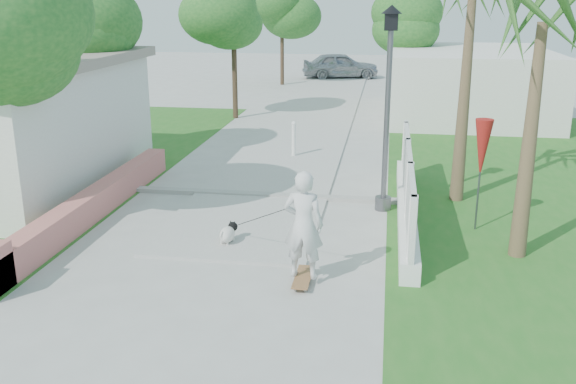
% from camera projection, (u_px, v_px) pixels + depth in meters
% --- Properties ---
extents(ground, '(90.00, 90.00, 0.00)m').
position_uv_depth(ground, '(183.00, 315.00, 9.68)').
color(ground, '#B7B7B2').
rests_on(ground, ground).
extents(path_strip, '(3.20, 36.00, 0.06)m').
position_uv_depth(path_strip, '(322.00, 103.00, 28.56)').
color(path_strip, '#B7B7B2').
rests_on(path_strip, ground).
extents(curb, '(6.50, 0.25, 0.10)m').
position_uv_depth(curb, '(261.00, 195.00, 15.33)').
color(curb, '#999993').
rests_on(curb, ground).
extents(grass_left, '(8.00, 20.00, 0.01)m').
position_uv_depth(grass_left, '(34.00, 164.00, 18.27)').
color(grass_left, '#256720').
rests_on(grass_left, ground).
extents(grass_right, '(8.00, 20.00, 0.01)m').
position_uv_depth(grass_right, '(548.00, 186.00, 16.20)').
color(grass_right, '#256720').
rests_on(grass_right, ground).
extents(pink_wall, '(0.45, 8.20, 0.80)m').
position_uv_depth(pink_wall, '(84.00, 210.00, 13.43)').
color(pink_wall, '#C27163').
rests_on(pink_wall, ground).
extents(lattice_fence, '(0.35, 7.00, 1.50)m').
position_uv_depth(lattice_fence, '(407.00, 194.00, 13.74)').
color(lattice_fence, white).
rests_on(lattice_fence, ground).
extents(building_right, '(6.00, 8.00, 2.60)m').
position_uv_depth(building_right, '(468.00, 83.00, 25.41)').
color(building_right, silver).
rests_on(building_right, ground).
extents(street_lamp, '(0.44, 0.44, 4.44)m').
position_uv_depth(street_lamp, '(388.00, 102.00, 13.73)').
color(street_lamp, '#59595E').
rests_on(street_lamp, ground).
extents(bollard, '(0.14, 0.14, 1.09)m').
position_uv_depth(bollard, '(294.00, 138.00, 18.92)').
color(bollard, white).
rests_on(bollard, ground).
extents(patio_umbrella, '(0.36, 0.36, 2.30)m').
position_uv_depth(patio_umbrella, '(482.00, 150.00, 12.72)').
color(patio_umbrella, '#59595E').
rests_on(patio_umbrella, ground).
extents(tree_left_mid, '(3.20, 3.20, 4.85)m').
position_uv_depth(tree_left_mid, '(80.00, 38.00, 17.48)').
color(tree_left_mid, '#4C3826').
rests_on(tree_left_mid, ground).
extents(tree_path_left, '(3.40, 3.40, 5.23)m').
position_uv_depth(tree_path_left, '(234.00, 18.00, 24.09)').
color(tree_path_left, '#4C3826').
rests_on(tree_path_left, ground).
extents(tree_path_right, '(3.00, 3.00, 4.79)m').
position_uv_depth(tree_path_right, '(399.00, 23.00, 27.05)').
color(tree_path_right, '#4C3826').
rests_on(tree_path_right, ground).
extents(tree_path_far, '(3.20, 3.20, 5.17)m').
position_uv_depth(tree_path_far, '(282.00, 11.00, 33.50)').
color(tree_path_far, '#4C3826').
rests_on(tree_path_far, ground).
extents(palm_far, '(1.80, 1.80, 5.30)m').
position_uv_depth(palm_far, '(472.00, 2.00, 13.82)').
color(palm_far, brown).
rests_on(palm_far, ground).
extents(palm_near, '(1.80, 1.80, 4.70)m').
position_uv_depth(palm_near, '(541.00, 37.00, 10.74)').
color(palm_near, brown).
rests_on(palm_near, ground).
extents(skateboarder, '(2.02, 2.15, 1.95)m').
position_uv_depth(skateboarder, '(265.00, 219.00, 11.29)').
color(skateboarder, '#98663D').
rests_on(skateboarder, ground).
extents(dog, '(0.40, 0.61, 0.43)m').
position_uv_depth(dog, '(228.00, 233.00, 12.34)').
color(dog, silver).
rests_on(dog, ground).
extents(parked_car, '(4.64, 2.76, 1.48)m').
position_uv_depth(parked_car, '(340.00, 65.00, 37.09)').
color(parked_car, '#B5BABE').
rests_on(parked_car, ground).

